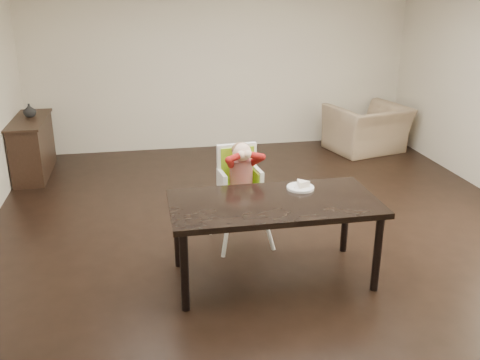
% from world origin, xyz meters
% --- Properties ---
extents(ground, '(7.00, 7.00, 0.00)m').
position_xyz_m(ground, '(0.00, 0.00, 0.00)').
color(ground, black).
rests_on(ground, ground).
extents(room_walls, '(6.02, 7.02, 2.71)m').
position_xyz_m(room_walls, '(0.00, 0.00, 1.86)').
color(room_walls, beige).
rests_on(room_walls, ground).
extents(dining_table, '(1.80, 0.90, 0.75)m').
position_xyz_m(dining_table, '(-0.20, -0.72, 0.67)').
color(dining_table, black).
rests_on(dining_table, ground).
extents(high_chair, '(0.49, 0.49, 1.07)m').
position_xyz_m(high_chair, '(-0.35, 0.05, 0.75)').
color(high_chair, white).
rests_on(high_chair, ground).
extents(plate, '(0.27, 0.27, 0.07)m').
position_xyz_m(plate, '(0.11, -0.49, 0.77)').
color(plate, white).
rests_on(plate, dining_table).
extents(armchair, '(1.25, 0.97, 0.97)m').
position_xyz_m(armchair, '(2.20, 2.80, 0.49)').
color(armchair, tan).
rests_on(armchair, ground).
extents(sideboard, '(0.44, 1.26, 0.79)m').
position_xyz_m(sideboard, '(-2.78, 2.62, 0.40)').
color(sideboard, black).
rests_on(sideboard, ground).
extents(vase, '(0.23, 0.23, 0.17)m').
position_xyz_m(vase, '(-2.78, 2.74, 0.88)').
color(vase, '#99999E').
rests_on(vase, sideboard).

